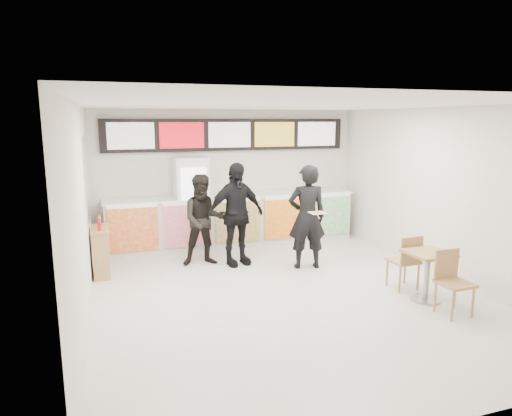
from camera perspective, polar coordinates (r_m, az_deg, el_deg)
name	(u,v)px	position (r m, az deg, el deg)	size (l,w,h in m)	color
floor	(285,293)	(7.57, 3.63, -10.57)	(7.00, 7.00, 0.00)	beige
ceiling	(287,105)	(7.04, 3.93, 12.78)	(7.00, 7.00, 0.00)	white
wall_back	(229,177)	(10.45, -3.45, 3.93)	(6.00, 6.00, 0.00)	silver
wall_left	(82,215)	(6.66, -20.94, -0.80)	(7.00, 7.00, 0.00)	silver
wall_right	(443,193)	(8.72, 22.38, 1.73)	(7.00, 7.00, 0.00)	silver
service_counter	(234,220)	(10.21, -2.80, -1.50)	(5.56, 0.77, 1.14)	silver
menu_board	(229,135)	(10.29, -3.39, 9.13)	(5.50, 0.14, 0.70)	black
drinks_fridge	(192,203)	(9.94, -8.05, 0.58)	(0.70, 0.67, 2.00)	white
mirror_panel	(87,176)	(9.04, -20.34, 3.77)	(0.01, 2.00, 1.50)	#B2B7BF
customer_main	(307,217)	(8.60, 6.38, -1.12)	(0.72, 0.47, 1.97)	black
customer_left	(204,220)	(8.81, -6.54, -1.51)	(0.86, 0.67, 1.76)	black
customer_mid	(236,214)	(8.75, -2.57, -0.78)	(1.17, 0.49, 1.99)	black
pizza_slice	(318,212)	(8.17, 7.72, -0.56)	(0.36, 0.36, 0.02)	beige
cafe_table	(428,267)	(7.57, 20.65, -6.91)	(0.65, 1.60, 0.93)	tan
condiment_ledge	(101,251)	(8.72, -18.78, -5.12)	(0.32, 0.78, 1.04)	tan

